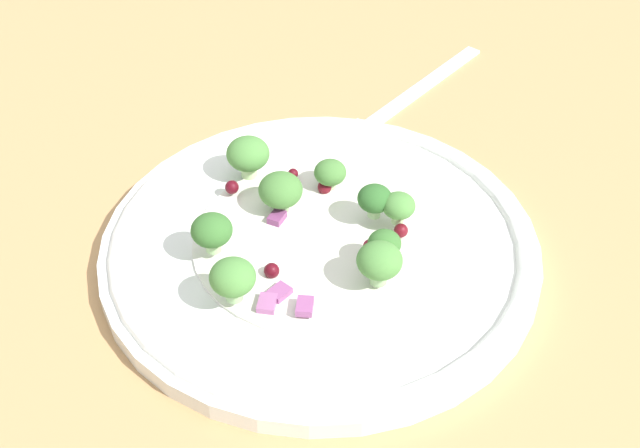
{
  "coord_description": "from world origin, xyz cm",
  "views": [
    {
      "loc": [
        38.97,
        -9.02,
        38.18
      ],
      "look_at": [
        -0.55,
        -2.81,
        2.7
      ],
      "focal_mm": 47.85,
      "sensor_mm": 36.0,
      "label": 1
    }
  ],
  "objects_px": {
    "plate": "(320,245)",
    "broccoli_floret_1": "(387,261)",
    "fork": "(404,99)",
    "broccoli_floret_2": "(399,206)",
    "broccoli_floret_0": "(248,155)"
  },
  "relations": [
    {
      "from": "plate",
      "to": "broccoli_floret_1",
      "type": "xyz_separation_m",
      "value": [
        0.05,
        0.03,
        0.03
      ]
    },
    {
      "from": "broccoli_floret_1",
      "to": "fork",
      "type": "xyz_separation_m",
      "value": [
        -0.21,
        0.06,
        -0.03
      ]
    },
    {
      "from": "broccoli_floret_2",
      "to": "fork",
      "type": "bearing_deg",
      "value": 165.13
    },
    {
      "from": "broccoli_floret_1",
      "to": "broccoli_floret_0",
      "type": "bearing_deg",
      "value": -149.13
    },
    {
      "from": "broccoli_floret_1",
      "to": "broccoli_floret_2",
      "type": "bearing_deg",
      "value": 159.44
    },
    {
      "from": "broccoli_floret_0",
      "to": "broccoli_floret_1",
      "type": "bearing_deg",
      "value": 30.87
    },
    {
      "from": "broccoli_floret_0",
      "to": "broccoli_floret_1",
      "type": "distance_m",
      "value": 0.14
    },
    {
      "from": "plate",
      "to": "fork",
      "type": "distance_m",
      "value": 0.19
    },
    {
      "from": "fork",
      "to": "broccoli_floret_1",
      "type": "bearing_deg",
      "value": -16.21
    },
    {
      "from": "broccoli_floret_2",
      "to": "broccoli_floret_1",
      "type": "bearing_deg",
      "value": -20.56
    },
    {
      "from": "broccoli_floret_0",
      "to": "broccoli_floret_2",
      "type": "relative_size",
      "value": 1.39
    },
    {
      "from": "broccoli_floret_0",
      "to": "broccoli_floret_2",
      "type": "height_order",
      "value": "broccoli_floret_0"
    },
    {
      "from": "broccoli_floret_1",
      "to": "plate",
      "type": "bearing_deg",
      "value": -144.67
    },
    {
      "from": "plate",
      "to": "broccoli_floret_1",
      "type": "distance_m",
      "value": 0.06
    },
    {
      "from": "plate",
      "to": "broccoli_floret_0",
      "type": "distance_m",
      "value": 0.09
    }
  ]
}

